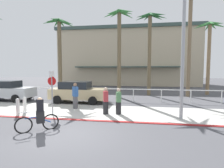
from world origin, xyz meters
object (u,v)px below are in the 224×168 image
object	(u,v)px
palm_tree_2	(119,32)
pedestrian_2	(119,102)
palm_tree_3	(150,33)
palm_tree_5	(209,40)
streetlight_curb	(184,38)
palm_tree_4	(191,17)
pedestrian_1	(106,102)
stop_sign_bike_lane	(52,86)
car_tan_1	(78,92)
bollard_1	(25,105)
car_silver_0	(7,90)
bollard_3	(18,107)
cyclist_blue_0	(39,115)
pedestrian_0	(75,97)
palm_tree_1	(59,38)

from	to	relation	value
palm_tree_2	pedestrian_2	xyz separation A→B (m)	(0.77, -6.59, -5.40)
palm_tree_3	palm_tree_5	distance (m)	6.23
streetlight_curb	palm_tree_3	world-z (taller)	palm_tree_3
palm_tree_4	pedestrian_1	bearing A→B (deg)	-128.58
stop_sign_bike_lane	car_tan_1	world-z (taller)	stop_sign_bike_lane
palm_tree_2	pedestrian_1	xyz separation A→B (m)	(0.02, -6.70, -5.37)
bollard_1	car_silver_0	bearing A→B (deg)	138.07
bollard_1	car_silver_0	xyz separation A→B (m)	(-4.33, 3.89, 0.35)
bollard_3	palm_tree_3	world-z (taller)	palm_tree_3
bollard_3	car_silver_0	world-z (taller)	car_silver_0
stop_sign_bike_lane	palm_tree_3	xyz separation A→B (m)	(6.00, 9.02, 4.63)
bollard_1	pedestrian_1	xyz separation A→B (m)	(4.97, 0.45, 0.23)
palm_tree_4	cyclist_blue_0	world-z (taller)	palm_tree_4
palm_tree_2	palm_tree_4	bearing A→B (deg)	13.10
palm_tree_4	streetlight_curb	bearing A→B (deg)	-104.96
bollard_3	pedestrian_1	distance (m)	5.11
bollard_1	bollard_3	size ratio (longest dim) A/B	1.00
palm_tree_4	pedestrian_2	size ratio (longest dim) A/B	6.47
palm_tree_3	stop_sign_bike_lane	bearing A→B (deg)	-123.61
car_silver_0	pedestrian_0	xyz separation A→B (m)	(6.96, -2.23, -0.05)
bollard_1	cyclist_blue_0	distance (m)	3.97
pedestrian_2	palm_tree_5	bearing A→B (deg)	50.93
palm_tree_5	palm_tree_4	bearing A→B (deg)	-140.84
streetlight_curb	palm_tree_5	xyz separation A→B (m)	(4.65, 10.74, 1.40)
stop_sign_bike_lane	palm_tree_3	bearing A→B (deg)	56.39
palm_tree_4	pedestrian_0	world-z (taller)	palm_tree_4
pedestrian_0	car_tan_1	bearing A→B (deg)	105.49
palm_tree_1	palm_tree_4	bearing A→B (deg)	7.52
bollard_3	pedestrian_0	bearing A→B (deg)	40.42
bollard_3	bollard_1	bearing A→B (deg)	87.94
stop_sign_bike_lane	palm_tree_2	bearing A→B (deg)	66.29
palm_tree_5	pedestrian_2	distance (m)	13.77
pedestrian_1	bollard_1	bearing A→B (deg)	-174.82
palm_tree_4	pedestrian_0	distance (m)	13.20
bollard_1	palm_tree_2	world-z (taller)	palm_tree_2
bollard_3	palm_tree_2	distance (m)	10.79
palm_tree_3	palm_tree_4	world-z (taller)	palm_tree_4
palm_tree_1	pedestrian_0	world-z (taller)	palm_tree_1
bollard_1	car_silver_0	size ratio (longest dim) A/B	0.23
pedestrian_1	pedestrian_2	distance (m)	0.76
stop_sign_bike_lane	palm_tree_1	xyz separation A→B (m)	(-2.73, 7.03, 4.04)
palm_tree_3	car_tan_1	world-z (taller)	palm_tree_3
bollard_3	streetlight_curb	world-z (taller)	streetlight_curb
stop_sign_bike_lane	palm_tree_4	xyz separation A→B (m)	(9.73, 8.68, 5.89)
bollard_1	palm_tree_4	distance (m)	16.08
car_silver_0	pedestrian_1	world-z (taller)	car_silver_0
pedestrian_0	stop_sign_bike_lane	bearing A→B (deg)	-116.56
stop_sign_bike_lane	streetlight_curb	bearing A→B (deg)	-1.59
streetlight_curb	pedestrian_0	size ratio (longest dim) A/B	4.26
palm_tree_1	pedestrian_2	xyz separation A→B (m)	(6.64, -6.48, -5.01)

